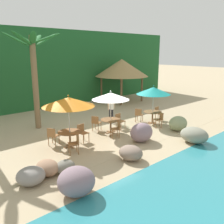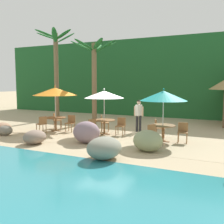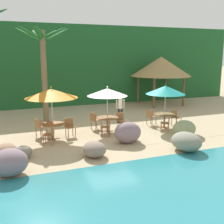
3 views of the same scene
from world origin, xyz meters
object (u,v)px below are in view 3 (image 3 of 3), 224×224
(dining_table_white, at_px, (107,120))
(umbrella_white, at_px, (107,92))
(chair_teal_seaward, at_px, (176,116))
(chair_orange_left, at_px, (50,134))
(chair_orange_inland, at_px, (40,126))
(waiter_in_white, at_px, (120,106))
(chair_white_seaward, at_px, (121,120))
(chair_teal_inland, at_px, (151,116))
(chair_white_inland, at_px, (95,119))
(umbrella_orange, at_px, (51,93))
(dining_table_teal, at_px, (165,116))
(palm_tree_second, at_px, (43,57))
(umbrella_teal, at_px, (166,90))
(chair_white_left, at_px, (107,126))
(palapa_hut, at_px, (161,66))
(dining_table_orange, at_px, (53,126))
(chair_orange_seaward, at_px, (70,126))
(chair_teal_left, at_px, (167,122))

(dining_table_white, bearing_deg, umbrella_white, 172.87)
(chair_teal_seaward, bearing_deg, chair_orange_left, -172.28)
(chair_orange_inland, xyz_separation_m, chair_teal_seaward, (7.23, -0.56, 0.00))
(chair_orange_left, height_order, waiter_in_white, waiter_in_white)
(chair_white_seaward, distance_m, chair_teal_seaward, 3.11)
(chair_teal_inland, bearing_deg, chair_white_inland, 173.03)
(umbrella_orange, bearing_deg, dining_table_teal, -0.75)
(palm_tree_second, bearing_deg, chair_white_seaward, -44.36)
(palm_tree_second, bearing_deg, umbrella_teal, -34.42)
(dining_table_teal, bearing_deg, umbrella_teal, 172.87)
(dining_table_teal, relative_size, palm_tree_second, 0.21)
(umbrella_white, bearing_deg, chair_white_left, -110.88)
(chair_white_inland, bearing_deg, palm_tree_second, 127.46)
(dining_table_white, height_order, palapa_hut, palapa_hut)
(dining_table_orange, relative_size, chair_orange_seaward, 1.26)
(chair_teal_inland, bearing_deg, palapa_hut, 54.83)
(chair_white_inland, bearing_deg, dining_table_white, -59.64)
(chair_teal_seaward, xyz_separation_m, chair_teal_inland, (-1.26, 0.53, 0.00))
(dining_table_white, relative_size, chair_teal_left, 1.26)
(umbrella_white, distance_m, dining_table_white, 1.40)
(chair_teal_seaward, height_order, chair_teal_inland, same)
(palm_tree_second, xyz_separation_m, palapa_hut, (9.14, 2.48, -0.79))
(dining_table_orange, bearing_deg, chair_white_inland, 23.83)
(umbrella_white, relative_size, palm_tree_second, 0.43)
(chair_white_seaward, bearing_deg, chair_orange_inland, 177.27)
(dining_table_orange, height_order, chair_orange_seaward, chair_orange_seaward)
(dining_table_white, xyz_separation_m, chair_white_left, (-0.30, -0.80, -0.10))
(chair_orange_seaward, xyz_separation_m, dining_table_white, (1.96, 0.11, 0.10))
(chair_orange_left, bearing_deg, dining_table_white, 20.24)
(chair_white_inland, xyz_separation_m, umbrella_teal, (3.53, -1.12, 1.51))
(waiter_in_white, bearing_deg, chair_orange_inland, -167.26)
(umbrella_orange, xyz_separation_m, chair_orange_inland, (-0.51, 0.69, -1.62))
(palapa_hut, bearing_deg, chair_orange_inland, -150.65)
(dining_table_white, height_order, chair_teal_inland, chair_teal_inland)
(dining_table_orange, distance_m, palm_tree_second, 4.89)
(chair_orange_seaward, distance_m, umbrella_white, 2.47)
(umbrella_orange, relative_size, chair_teal_inland, 2.82)
(chair_teal_left, height_order, waiter_in_white, waiter_in_white)
(umbrella_white, bearing_deg, chair_teal_inland, 7.66)
(chair_white_seaward, height_order, dining_table_teal, chair_white_seaward)
(chair_orange_inland, bearing_deg, waiter_in_white, 12.74)
(umbrella_orange, distance_m, umbrella_white, 2.81)
(dining_table_orange, height_order, chair_white_seaward, chair_white_seaward)
(chair_teal_left, bearing_deg, chair_orange_inland, 165.68)
(palm_tree_second, bearing_deg, umbrella_white, -53.95)
(chair_orange_seaward, relative_size, umbrella_teal, 0.37)
(dining_table_orange, relative_size, chair_white_inland, 1.26)
(umbrella_orange, distance_m, chair_white_seaward, 4.00)
(chair_orange_left, xyz_separation_m, dining_table_white, (3.04, 1.12, 0.10))
(umbrella_orange, height_order, dining_table_white, umbrella_orange)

